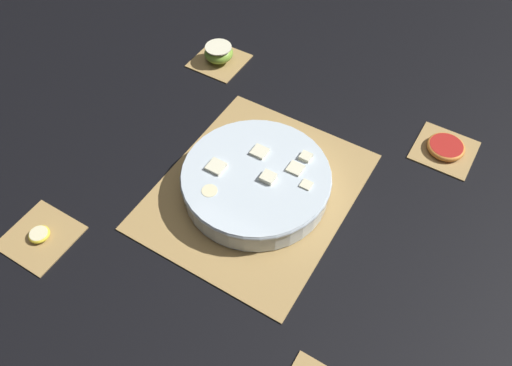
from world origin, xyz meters
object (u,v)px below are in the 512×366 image
(banana_coin_single, at_px, (39,234))
(grapefruit_slice, at_px, (446,147))
(apple_half, at_px, (219,53))
(fruit_salad_bowl, at_px, (256,180))

(banana_coin_single, height_order, grapefruit_slice, grapefruit_slice)
(apple_half, distance_m, banana_coin_single, 0.60)
(apple_half, relative_size, banana_coin_single, 1.79)
(banana_coin_single, xyz_separation_m, grapefruit_slice, (-0.60, 0.57, 0.00))
(banana_coin_single, relative_size, grapefruit_slice, 0.50)
(fruit_salad_bowl, distance_m, banana_coin_single, 0.41)
(banana_coin_single, bearing_deg, grapefruit_slice, 136.15)
(fruit_salad_bowl, bearing_deg, apple_half, -136.13)
(banana_coin_single, distance_m, grapefruit_slice, 0.83)
(apple_half, height_order, grapefruit_slice, apple_half)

